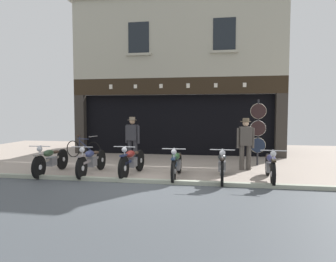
{
  "coord_description": "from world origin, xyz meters",
  "views": [
    {
      "loc": [
        1.77,
        -7.41,
        1.86
      ],
      "look_at": [
        0.11,
        2.62,
        1.21
      ],
      "focal_mm": 31.74,
      "sensor_mm": 36.0,
      "label": 1
    }
  ],
  "objects_px": {
    "motorcycle_left": "(92,160)",
    "shopkeeper_center": "(245,141)",
    "advert_board_near": "(131,115)",
    "motorcycle_right": "(270,165)",
    "tyre_sign_pole": "(258,129)",
    "salesman_left": "(132,138)",
    "leaning_bicycle": "(83,149)",
    "advert_board_far": "(109,115)",
    "motorcycle_center_left": "(132,161)",
    "motorcycle_center_right": "(222,164)",
    "motorcycle_far_left": "(51,160)",
    "motorcycle_center": "(177,163)"
  },
  "relations": [
    {
      "from": "advert_board_far",
      "to": "leaning_bicycle",
      "type": "xyz_separation_m",
      "value": [
        -0.53,
        -1.57,
        -1.36
      ]
    },
    {
      "from": "motorcycle_center",
      "to": "tyre_sign_pole",
      "type": "bearing_deg",
      "value": -137.03
    },
    {
      "from": "motorcycle_left",
      "to": "shopkeeper_center",
      "type": "xyz_separation_m",
      "value": [
        4.57,
        1.47,
        0.49
      ]
    },
    {
      "from": "motorcycle_left",
      "to": "motorcycle_far_left",
      "type": "bearing_deg",
      "value": 3.78
    },
    {
      "from": "salesman_left",
      "to": "leaning_bicycle",
      "type": "relative_size",
      "value": 0.99
    },
    {
      "from": "tyre_sign_pole",
      "to": "advert_board_near",
      "type": "bearing_deg",
      "value": 156.97
    },
    {
      "from": "motorcycle_center_right",
      "to": "salesman_left",
      "type": "xyz_separation_m",
      "value": [
        -3.13,
        2.07,
        0.5
      ]
    },
    {
      "from": "tyre_sign_pole",
      "to": "leaning_bicycle",
      "type": "relative_size",
      "value": 1.35
    },
    {
      "from": "shopkeeper_center",
      "to": "advert_board_near",
      "type": "relative_size",
      "value": 1.84
    },
    {
      "from": "motorcycle_far_left",
      "to": "tyre_sign_pole",
      "type": "distance_m",
      "value": 6.83
    },
    {
      "from": "motorcycle_right",
      "to": "advert_board_far",
      "type": "xyz_separation_m",
      "value": [
        -6.27,
        4.54,
        1.31
      ]
    },
    {
      "from": "shopkeeper_center",
      "to": "tyre_sign_pole",
      "type": "xyz_separation_m",
      "value": [
        0.5,
        0.88,
        0.36
      ]
    },
    {
      "from": "motorcycle_left",
      "to": "tyre_sign_pole",
      "type": "xyz_separation_m",
      "value": [
        5.07,
        2.36,
        0.85
      ]
    },
    {
      "from": "motorcycle_center_right",
      "to": "advert_board_near",
      "type": "xyz_separation_m",
      "value": [
        -3.94,
        4.65,
        1.3
      ]
    },
    {
      "from": "shopkeeper_center",
      "to": "leaning_bicycle",
      "type": "relative_size",
      "value": 0.98
    },
    {
      "from": "motorcycle_center",
      "to": "shopkeeper_center",
      "type": "bearing_deg",
      "value": -143.76
    },
    {
      "from": "motorcycle_center_left",
      "to": "advert_board_near",
      "type": "height_order",
      "value": "advert_board_near"
    },
    {
      "from": "motorcycle_right",
      "to": "shopkeeper_center",
      "type": "height_order",
      "value": "shopkeeper_center"
    },
    {
      "from": "motorcycle_left",
      "to": "salesman_left",
      "type": "distance_m",
      "value": 2.16
    },
    {
      "from": "advert_board_near",
      "to": "salesman_left",
      "type": "bearing_deg",
      "value": -72.68
    },
    {
      "from": "motorcycle_left",
      "to": "shopkeeper_center",
      "type": "relative_size",
      "value": 1.25
    },
    {
      "from": "motorcycle_left",
      "to": "salesman_left",
      "type": "relative_size",
      "value": 1.24
    },
    {
      "from": "salesman_left",
      "to": "motorcycle_right",
      "type": "bearing_deg",
      "value": 167.75
    },
    {
      "from": "shopkeeper_center",
      "to": "advert_board_far",
      "type": "relative_size",
      "value": 1.49
    },
    {
      "from": "advert_board_far",
      "to": "advert_board_near",
      "type": "bearing_deg",
      "value": -0.01
    },
    {
      "from": "motorcycle_left",
      "to": "leaning_bicycle",
      "type": "bearing_deg",
      "value": -61.26
    },
    {
      "from": "motorcycle_center_left",
      "to": "salesman_left",
      "type": "height_order",
      "value": "salesman_left"
    },
    {
      "from": "motorcycle_left",
      "to": "salesman_left",
      "type": "xyz_separation_m",
      "value": [
        0.68,
        1.99,
        0.51
      ]
    },
    {
      "from": "motorcycle_left",
      "to": "motorcycle_center_right",
      "type": "distance_m",
      "value": 3.81
    },
    {
      "from": "motorcycle_center",
      "to": "motorcycle_center_right",
      "type": "distance_m",
      "value": 1.26
    },
    {
      "from": "salesman_left",
      "to": "leaning_bicycle",
      "type": "xyz_separation_m",
      "value": [
        -2.38,
        1.0,
        -0.56
      ]
    },
    {
      "from": "advert_board_near",
      "to": "shopkeeper_center",
      "type": "bearing_deg",
      "value": -33.35
    },
    {
      "from": "motorcycle_right",
      "to": "salesman_left",
      "type": "relative_size",
      "value": 1.19
    },
    {
      "from": "motorcycle_center",
      "to": "shopkeeper_center",
      "type": "distance_m",
      "value": 2.58
    },
    {
      "from": "salesman_left",
      "to": "tyre_sign_pole",
      "type": "height_order",
      "value": "tyre_sign_pole"
    },
    {
      "from": "shopkeeper_center",
      "to": "advert_board_far",
      "type": "bearing_deg",
      "value": -36.34
    },
    {
      "from": "motorcycle_far_left",
      "to": "leaning_bicycle",
      "type": "height_order",
      "value": "motorcycle_far_left"
    },
    {
      "from": "shopkeeper_center",
      "to": "leaning_bicycle",
      "type": "height_order",
      "value": "shopkeeper_center"
    },
    {
      "from": "leaning_bicycle",
      "to": "advert_board_far",
      "type": "bearing_deg",
      "value": 177.51
    },
    {
      "from": "motorcycle_right",
      "to": "motorcycle_center",
      "type": "bearing_deg",
      "value": 5.31
    },
    {
      "from": "motorcycle_center_left",
      "to": "leaning_bicycle",
      "type": "distance_m",
      "value": 4.14
    },
    {
      "from": "tyre_sign_pole",
      "to": "motorcycle_far_left",
      "type": "bearing_deg",
      "value": -158.73
    },
    {
      "from": "motorcycle_center_left",
      "to": "advert_board_far",
      "type": "relative_size",
      "value": 1.8
    },
    {
      "from": "motorcycle_center_left",
      "to": "advert_board_far",
      "type": "distance_m",
      "value": 5.26
    },
    {
      "from": "motorcycle_center",
      "to": "advert_board_far",
      "type": "distance_m",
      "value": 6.07
    },
    {
      "from": "motorcycle_right",
      "to": "tyre_sign_pole",
      "type": "bearing_deg",
      "value": -85.5
    },
    {
      "from": "leaning_bicycle",
      "to": "motorcycle_center_right",
      "type": "bearing_deg",
      "value": 76.88
    },
    {
      "from": "motorcycle_far_left",
      "to": "tyre_sign_pole",
      "type": "bearing_deg",
      "value": -161.47
    },
    {
      "from": "salesman_left",
      "to": "motorcycle_center",
      "type": "bearing_deg",
      "value": 144.35
    },
    {
      "from": "motorcycle_center_right",
      "to": "shopkeeper_center",
      "type": "height_order",
      "value": "shopkeeper_center"
    }
  ]
}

